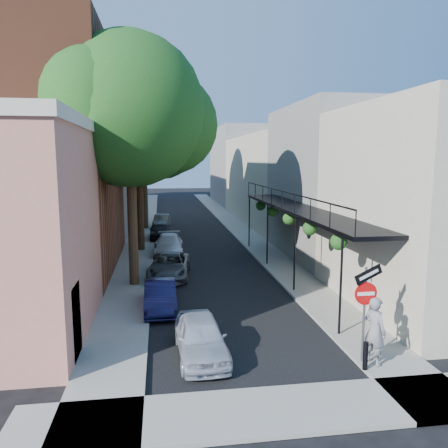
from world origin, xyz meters
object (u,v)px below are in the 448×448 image
object	(u,v)px
parked_car_a	(201,337)
parked_car_c	(170,266)
oak_near	(139,114)
oak_mid	(145,141)
oak_far	(149,130)
pedestrian	(375,331)
bollard	(365,356)
parked_car_b	(160,296)
sign_post	(366,297)
parked_car_e	(160,231)
parked_car_d	(169,245)
parked_car_f	(162,221)

from	to	relation	value
parked_car_a	parked_car_c	size ratio (longest dim) A/B	0.84
oak_near	oak_mid	distance (m)	8.01
oak_mid	parked_car_c	xyz separation A→B (m)	(1.29, -6.91, -6.47)
oak_near	oak_far	xyz separation A→B (m)	(0.01, 17.01, 0.38)
oak_mid	pedestrian	bearing A→B (deg)	-68.63
oak_near	pedestrian	distance (m)	13.46
bollard	pedestrian	xyz separation A→B (m)	(0.40, 0.31, 0.58)
oak_near	parked_car_b	world-z (taller)	oak_near
sign_post	parked_car_c	world-z (taller)	sign_post
parked_car_a	parked_car_c	bearing A→B (deg)	92.26
parked_car_e	pedestrian	xyz separation A→B (m)	(6.00, -21.20, 0.45)
sign_post	oak_near	size ratio (longest dim) A/B	0.26
oak_far	parked_car_d	distance (m)	13.08
oak_far	parked_car_c	distance (m)	17.74
oak_near	oak_far	world-z (taller)	oak_far
sign_post	bollard	size ratio (longest dim) A/B	3.74
oak_far	oak_near	bearing A→B (deg)	-90.04
parked_car_e	bollard	bearing A→B (deg)	-76.06
bollard	parked_car_d	xyz separation A→B (m)	(-5.05, 16.24, 0.09)
sign_post	parked_car_d	bearing A→B (deg)	108.29
bollard	pedestrian	bearing A→B (deg)	37.44
parked_car_b	parked_car_c	xyz separation A→B (m)	(0.47, 4.79, 0.02)
sign_post	pedestrian	world-z (taller)	sign_post
sign_post	oak_far	distance (m)	27.80
oak_mid	pedestrian	world-z (taller)	oak_mid
sign_post	parked_car_b	size ratio (longest dim) A/B	0.86
oak_near	oak_mid	world-z (taller)	oak_near
sign_post	oak_mid	world-z (taller)	oak_mid
parked_car_d	parked_car_c	bearing A→B (deg)	-88.60
parked_car_c	oak_far	bearing A→B (deg)	100.98
oak_near	parked_car_c	distance (m)	7.47
oak_mid	parked_car_a	xyz separation A→B (m)	(2.02, -16.00, -6.45)
sign_post	pedestrian	xyz separation A→B (m)	(0.24, -0.17, -0.94)
parked_car_a	parked_car_e	world-z (taller)	parked_car_e
oak_far	parked_car_c	size ratio (longest dim) A/B	2.80
bollard	oak_far	size ratio (longest dim) A/B	0.07
oak_mid	parked_car_f	xyz separation A→B (m)	(0.96, 9.39, -6.48)
parked_car_b	parked_car_d	world-z (taller)	parked_car_d
parked_car_c	parked_car_e	xyz separation A→B (m)	(-0.47, 10.69, 0.06)
oak_mid	parked_car_a	distance (m)	17.37
oak_mid	parked_car_d	world-z (taller)	oak_mid
oak_far	parked_car_b	world-z (taller)	oak_far
parked_car_c	parked_car_d	world-z (taller)	parked_car_d
sign_post	parked_car_b	xyz separation A→B (m)	(-5.76, 5.56, -1.47)
parked_car_b	parked_car_a	bearing A→B (deg)	-74.87
parked_car_a	parked_car_f	xyz separation A→B (m)	(-1.06, 25.39, -0.03)
bollard	parked_car_b	world-z (taller)	parked_car_b
parked_car_a	parked_car_c	distance (m)	9.12
sign_post	parked_car_e	bearing A→B (deg)	105.31
bollard	parked_car_f	xyz separation A→B (m)	(-5.46, 27.12, 0.06)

